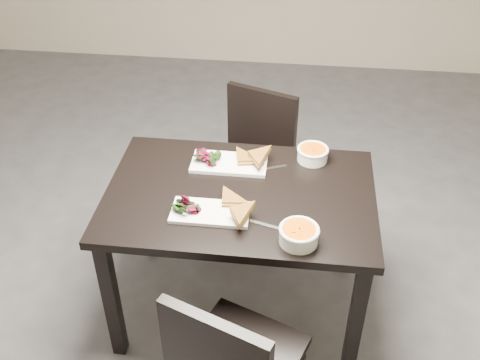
{
  "coord_description": "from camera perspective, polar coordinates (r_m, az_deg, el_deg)",
  "views": [
    {
      "loc": [
        0.57,
        -2.44,
        2.29
      ],
      "look_at": [
        0.33,
        -0.48,
        0.82
      ],
      "focal_mm": 42.09,
      "sensor_mm": 36.0,
      "label": 1
    }
  ],
  "objects": [
    {
      "name": "ground",
      "position": [
        3.39,
        -4.65,
        -5.9
      ],
      "size": [
        5.0,
        5.0,
        0.0
      ],
      "primitive_type": "plane",
      "color": "#47474C",
      "rests_on": "ground"
    },
    {
      "name": "table",
      "position": [
        2.56,
        -0.0,
        -3.03
      ],
      "size": [
        1.2,
        0.8,
        0.75
      ],
      "color": "black",
      "rests_on": "ground"
    },
    {
      "name": "chair_far",
      "position": [
        3.21,
        1.28,
        2.46
      ],
      "size": [
        0.54,
        0.54,
        0.85
      ],
      "rotation": [
        0.0,
        0.0,
        -0.36
      ],
      "color": "black",
      "rests_on": "ground"
    },
    {
      "name": "plate_near",
      "position": [
        2.38,
        -3.02,
        -3.31
      ],
      "size": [
        0.33,
        0.17,
        0.02
      ],
      "primitive_type": "cube",
      "color": "white",
      "rests_on": "table"
    },
    {
      "name": "sandwich_near",
      "position": [
        2.36,
        -1.43,
        -2.55
      ],
      "size": [
        0.18,
        0.14,
        0.05
      ],
      "primitive_type": null,
      "rotation": [
        0.0,
        0.0,
        0.09
      ],
      "color": "#A26A21",
      "rests_on": "plate_near"
    },
    {
      "name": "salad_near",
      "position": [
        2.38,
        -5.42,
        -2.54
      ],
      "size": [
        0.1,
        0.09,
        0.05
      ],
      "primitive_type": null,
      "color": "black",
      "rests_on": "plate_near"
    },
    {
      "name": "soup_bowl_near",
      "position": [
        2.24,
        5.99,
        -5.47
      ],
      "size": [
        0.16,
        0.16,
        0.07
      ],
      "color": "white",
      "rests_on": "table"
    },
    {
      "name": "cutlery_near",
      "position": [
        2.33,
        3.04,
        -4.69
      ],
      "size": [
        0.18,
        0.07,
        0.0
      ],
      "primitive_type": "cube",
      "rotation": [
        0.0,
        0.0,
        -0.29
      ],
      "color": "silver",
      "rests_on": "table"
    },
    {
      "name": "plate_far",
      "position": [
        2.67,
        -1.11,
        1.7
      ],
      "size": [
        0.36,
        0.18,
        0.02
      ],
      "primitive_type": "cube",
      "color": "white",
      "rests_on": "table"
    },
    {
      "name": "sandwich_far",
      "position": [
        2.63,
        0.25,
        2.09
      ],
      "size": [
        0.2,
        0.16,
        0.06
      ],
      "primitive_type": null,
      "rotation": [
        0.0,
        0.0,
        0.18
      ],
      "color": "#A26A21",
      "rests_on": "plate_far"
    },
    {
      "name": "salad_far",
      "position": [
        2.66,
        -3.25,
        2.43
      ],
      "size": [
        0.11,
        0.1,
        0.05
      ],
      "primitive_type": null,
      "color": "black",
      "rests_on": "plate_far"
    },
    {
      "name": "soup_bowl_far",
      "position": [
        2.71,
        7.38,
        2.71
      ],
      "size": [
        0.15,
        0.15,
        0.07
      ],
      "color": "white",
      "rests_on": "table"
    },
    {
      "name": "cutlery_far",
      "position": [
        2.65,
        2.89,
        1.17
      ],
      "size": [
        0.17,
        0.09,
        0.0
      ],
      "primitive_type": "cube",
      "rotation": [
        0.0,
        0.0,
        0.4
      ],
      "color": "silver",
      "rests_on": "table"
    }
  ]
}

